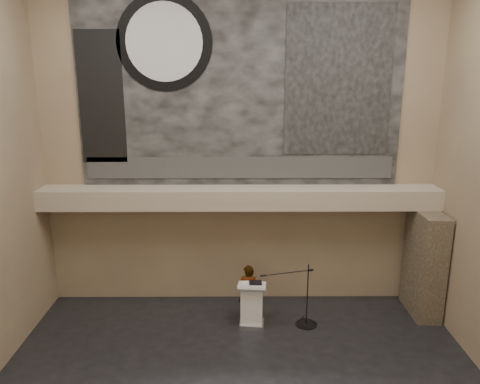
{
  "coord_description": "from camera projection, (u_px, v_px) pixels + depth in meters",
  "views": [
    {
      "loc": [
        -0.07,
        -7.74,
        6.09
      ],
      "look_at": [
        0.0,
        3.2,
        3.2
      ],
      "focal_mm": 35.0,
      "sensor_mm": 36.0,
      "label": 1
    }
  ],
  "objects": [
    {
      "name": "stone_pier",
      "position": [
        424.0,
        263.0,
        11.77
      ],
      "size": [
        0.6,
        1.4,
        2.7
      ],
      "primitive_type": "cube",
      "color": "#403527",
      "rests_on": "floor"
    },
    {
      "name": "banner_clock_rim",
      "position": [
        164.0,
        42.0,
        11.11
      ],
      "size": [
        2.3,
        0.02,
        2.3
      ],
      "primitive_type": "cylinder",
      "rotation": [
        1.57,
        0.0,
        0.0
      ],
      "color": "black",
      "rests_on": "banner"
    },
    {
      "name": "speaker_person",
      "position": [
        248.0,
        292.0,
        11.61
      ],
      "size": [
        0.53,
        0.35,
        1.44
      ],
      "primitive_type": "imported",
      "rotation": [
        0.0,
        0.0,
        3.12
      ],
      "color": "silver",
      "rests_on": "floor"
    },
    {
      "name": "banner_brick_print",
      "position": [
        101.0,
        98.0,
        11.44
      ],
      "size": [
        1.1,
        0.02,
        3.2
      ],
      "primitive_type": "cube",
      "color": "black",
      "rests_on": "banner"
    },
    {
      "name": "sprinkler_left",
      "position": [
        177.0,
        209.0,
        11.78
      ],
      "size": [
        0.04,
        0.04,
        0.06
      ],
      "primitive_type": "cylinder",
      "color": "#B2893D",
      "rests_on": "soffit"
    },
    {
      "name": "banner_clock_face",
      "position": [
        164.0,
        42.0,
        11.09
      ],
      "size": [
        1.84,
        0.02,
        1.84
      ],
      "primitive_type": "cylinder",
      "rotation": [
        1.57,
        0.0,
        0.0
      ],
      "color": "silver",
      "rests_on": "banner"
    },
    {
      "name": "lectern",
      "position": [
        252.0,
        304.0,
        11.34
      ],
      "size": [
        0.71,
        0.54,
        1.13
      ],
      "rotation": [
        0.0,
        0.0,
        -0.1
      ],
      "color": "silver",
      "rests_on": "floor"
    },
    {
      "name": "papers",
      "position": [
        246.0,
        284.0,
        11.2
      ],
      "size": [
        0.26,
        0.34,
        0.0
      ],
      "primitive_type": "cube",
      "rotation": [
        0.0,
        0.0,
        0.1
      ],
      "color": "white",
      "rests_on": "lectern"
    },
    {
      "name": "banner_building_print",
      "position": [
        338.0,
        81.0,
        11.37
      ],
      "size": [
        2.6,
        0.02,
        3.6
      ],
      "primitive_type": "cube",
      "color": "black",
      "rests_on": "banner"
    },
    {
      "name": "banner",
      "position": [
        240.0,
        85.0,
        11.42
      ],
      "size": [
        8.0,
        0.05,
        5.0
      ],
      "primitive_type": "cube",
      "color": "black",
      "rests_on": "wall_back"
    },
    {
      "name": "banner_text_strip",
      "position": [
        240.0,
        168.0,
        11.9
      ],
      "size": [
        7.76,
        0.02,
        0.55
      ],
      "primitive_type": "cube",
      "color": "#2F2F2F",
      "rests_on": "banner"
    },
    {
      "name": "mic_stand",
      "position": [
        305.0,
        316.0,
        11.43
      ],
      "size": [
        1.42,
        0.58,
        1.6
      ],
      "rotation": [
        0.0,
        0.0,
        0.26
      ],
      "color": "black",
      "rests_on": "floor"
    },
    {
      "name": "sprinkler_right",
      "position": [
        315.0,
        209.0,
        11.8
      ],
      "size": [
        0.04,
        0.04,
        0.06
      ],
      "primitive_type": "cylinder",
      "color": "#B2893D",
      "rests_on": "soffit"
    },
    {
      "name": "wall_back",
      "position": [
        240.0,
        144.0,
        11.82
      ],
      "size": [
        10.0,
        0.02,
        8.5
      ],
      "primitive_type": "cube",
      "color": "#7F6651",
      "rests_on": "floor"
    },
    {
      "name": "binder",
      "position": [
        255.0,
        283.0,
        11.21
      ],
      "size": [
        0.31,
        0.25,
        0.04
      ],
      "primitive_type": "cube",
      "rotation": [
        0.0,
        0.0,
        0.04
      ],
      "color": "black",
      "rests_on": "lectern"
    },
    {
      "name": "wall_front",
      "position": [
        245.0,
        286.0,
        4.08
      ],
      "size": [
        10.0,
        0.02,
        8.5
      ],
      "primitive_type": "cube",
      "color": "#7F6651",
      "rests_on": "floor"
    },
    {
      "name": "soffit",
      "position": [
        240.0,
        198.0,
        11.76
      ],
      "size": [
        10.0,
        0.8,
        0.5
      ],
      "primitive_type": "cube",
      "color": "tan",
      "rests_on": "wall_back"
    }
  ]
}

